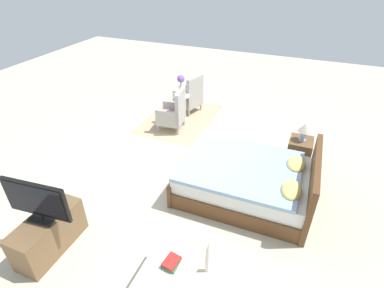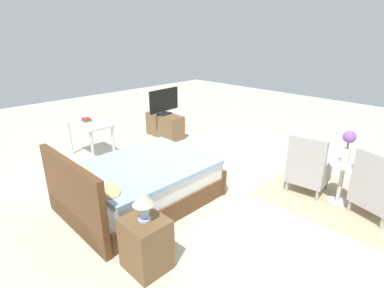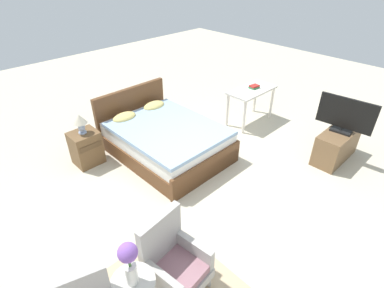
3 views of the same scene
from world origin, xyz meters
name	(u,v)px [view 3 (image 3 of 3)]	position (x,y,z in m)	size (l,w,h in m)	color
ground_plane	(204,189)	(0.00, 0.00, 0.00)	(16.00, 16.00, 0.00)	beige
bed	(164,139)	(0.19, 1.16, 0.30)	(1.51, 2.06, 0.96)	brown
armchair_by_window_right	(174,263)	(-1.35, -0.87, 0.38)	(0.60, 0.60, 0.92)	#ADA8A3
flower_vase	(129,260)	(-1.84, -0.89, 0.91)	(0.17, 0.17, 0.48)	silver
nightstand	(86,148)	(-0.92, 1.85, 0.29)	(0.44, 0.41, 0.58)	brown
table_lamp	(80,121)	(-0.92, 1.85, 0.79)	(0.22, 0.22, 0.33)	#9EADC6
tv_stand	(336,145)	(2.20, -1.00, 0.27)	(0.96, 0.40, 0.54)	brown
tv_flatscreen	(346,115)	(2.20, -1.00, 0.85)	(0.23, 0.87, 0.59)	black
vanity_desk	(252,94)	(2.23, 0.83, 0.62)	(1.04, 0.52, 0.73)	silver
book_stack	(254,87)	(2.30, 0.84, 0.76)	(0.20, 0.16, 0.06)	#337A47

